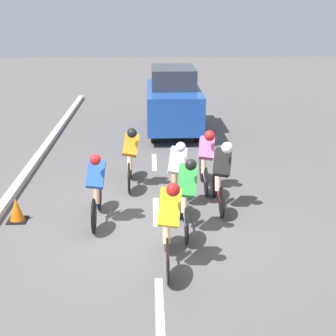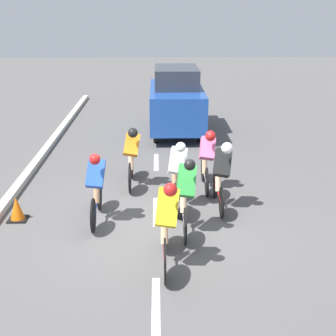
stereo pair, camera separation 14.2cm
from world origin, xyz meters
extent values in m
plane|color=#565454|center=(0.00, 0.00, 0.00)|extent=(60.00, 60.00, 0.00)
cube|color=white|center=(0.00, 2.67, 0.00)|extent=(0.12, 1.40, 0.01)
cube|color=white|center=(0.00, -0.53, 0.00)|extent=(0.12, 1.40, 0.01)
cube|color=white|center=(0.00, -3.73, 0.00)|extent=(0.12, 1.40, 0.01)
cube|color=#B7B2A8|center=(3.20, -0.53, 0.07)|extent=(0.20, 24.67, 0.14)
cylinder|color=black|center=(0.59, -2.53, 0.35)|extent=(0.03, 0.70, 0.70)
cylinder|color=black|center=(0.59, -1.57, 0.35)|extent=(0.03, 0.70, 0.70)
cylinder|color=red|center=(0.59, -2.05, 0.35)|extent=(0.04, 0.96, 0.04)
cylinder|color=red|center=(0.59, -2.22, 0.56)|extent=(0.04, 0.04, 0.42)
cylinder|color=white|center=(0.59, -2.10, 0.45)|extent=(0.07, 0.07, 0.16)
cylinder|color=beige|center=(0.59, -2.12, 0.53)|extent=(0.12, 0.23, 0.36)
cube|color=orange|center=(0.55, -1.95, 1.02)|extent=(0.40, 0.45, 0.57)
sphere|color=black|center=(0.51, -1.73, 1.36)|extent=(0.22, 0.22, 0.22)
cylinder|color=black|center=(-0.14, 1.06, 0.36)|extent=(0.03, 0.71, 0.71)
cylinder|color=black|center=(-0.14, 2.07, 0.36)|extent=(0.03, 0.71, 0.71)
cylinder|color=red|center=(-0.14, 1.56, 0.36)|extent=(0.04, 1.01, 0.04)
cylinder|color=red|center=(-0.14, 1.39, 0.57)|extent=(0.04, 0.04, 0.42)
cylinder|color=green|center=(-0.14, 1.51, 0.46)|extent=(0.07, 0.07, 0.16)
cylinder|color=#DBAD84|center=(-0.14, 1.49, 0.54)|extent=(0.12, 0.23, 0.36)
cube|color=yellow|center=(-0.18, 1.66, 1.07)|extent=(0.40, 0.50, 0.64)
sphere|color=red|center=(-0.23, 1.88, 1.46)|extent=(0.21, 0.21, 0.21)
cylinder|color=black|center=(-1.31, -1.26, 0.32)|extent=(0.03, 0.64, 0.64)
cylinder|color=black|center=(-1.31, -0.22, 0.32)|extent=(0.03, 0.64, 0.64)
cylinder|color=red|center=(-1.31, -0.74, 0.32)|extent=(0.04, 1.04, 0.04)
cylinder|color=red|center=(-1.31, -0.92, 0.53)|extent=(0.04, 0.04, 0.42)
cylinder|color=yellow|center=(-1.31, -0.79, 0.42)|extent=(0.07, 0.07, 0.16)
cylinder|color=beige|center=(-1.31, -0.82, 0.50)|extent=(0.12, 0.23, 0.36)
cube|color=black|center=(-1.36, -0.64, 1.02)|extent=(0.42, 0.48, 0.62)
sphere|color=white|center=(-1.40, -0.42, 1.39)|extent=(0.23, 0.23, 0.23)
cylinder|color=black|center=(-0.40, -1.35, 0.35)|extent=(0.03, 0.69, 0.69)
cylinder|color=black|center=(-0.40, -0.33, 0.35)|extent=(0.03, 0.69, 0.69)
cylinder|color=#B7B7BC|center=(-0.40, -0.84, 0.35)|extent=(0.04, 1.02, 0.04)
cylinder|color=#B7B7BC|center=(-0.40, -1.02, 0.56)|extent=(0.04, 0.04, 0.42)
cylinder|color=green|center=(-0.40, -0.89, 0.45)|extent=(0.07, 0.07, 0.16)
cylinder|color=tan|center=(-0.40, -0.92, 0.53)|extent=(0.12, 0.23, 0.36)
cube|color=white|center=(-0.45, -0.74, 1.03)|extent=(0.42, 0.47, 0.61)
sphere|color=white|center=(-0.50, -0.52, 1.39)|extent=(0.21, 0.21, 0.21)
cylinder|color=black|center=(1.17, -0.67, 0.33)|extent=(0.03, 0.66, 0.66)
cylinder|color=black|center=(1.17, 0.36, 0.33)|extent=(0.03, 0.66, 0.66)
cylinder|color=navy|center=(1.17, -0.16, 0.33)|extent=(0.04, 1.03, 0.04)
cylinder|color=navy|center=(1.17, -0.34, 0.54)|extent=(0.04, 0.04, 0.42)
cylinder|color=yellow|center=(1.17, -0.21, 0.43)|extent=(0.07, 0.07, 0.16)
cylinder|color=tan|center=(1.17, -0.23, 0.51)|extent=(0.12, 0.23, 0.36)
cube|color=blue|center=(1.14, -0.06, 1.02)|extent=(0.38, 0.47, 0.59)
sphere|color=red|center=(1.11, 0.16, 1.38)|extent=(0.21, 0.21, 0.21)
cylinder|color=black|center=(-0.52, -0.18, 0.33)|extent=(0.03, 0.67, 0.67)
cylinder|color=black|center=(-0.52, 0.85, 0.33)|extent=(0.03, 0.67, 0.67)
cylinder|color=#B7B7BC|center=(-0.52, 0.33, 0.33)|extent=(0.04, 1.03, 0.04)
cylinder|color=#B7B7BC|center=(-0.52, 0.15, 0.54)|extent=(0.04, 0.04, 0.42)
cylinder|color=#1999D8|center=(-0.52, 0.28, 0.43)|extent=(0.07, 0.07, 0.16)
cylinder|color=beige|center=(-0.52, 0.26, 0.51)|extent=(0.12, 0.23, 0.36)
cube|color=green|center=(-0.56, 0.43, 1.04)|extent=(0.40, 0.50, 0.63)
sphere|color=black|center=(-0.60, 0.65, 1.42)|extent=(0.20, 0.20, 0.20)
cylinder|color=black|center=(-1.13, -2.31, 0.33)|extent=(0.03, 0.65, 0.65)
cylinder|color=black|center=(-1.13, -1.34, 0.33)|extent=(0.03, 0.65, 0.65)
cylinder|color=#B7B7BC|center=(-1.13, -1.82, 0.33)|extent=(0.04, 0.98, 0.04)
cylinder|color=#B7B7BC|center=(-1.13, -2.00, 0.54)|extent=(0.04, 0.04, 0.42)
cylinder|color=#1999D8|center=(-1.13, -1.87, 0.43)|extent=(0.07, 0.07, 0.16)
cylinder|color=#DBAD84|center=(-1.13, -1.90, 0.51)|extent=(0.12, 0.23, 0.36)
cube|color=pink|center=(-1.16, -1.72, 0.99)|extent=(0.39, 0.45, 0.56)
sphere|color=red|center=(-1.20, -1.50, 1.34)|extent=(0.23, 0.23, 0.23)
cylinder|color=black|center=(-1.35, -5.68, 0.32)|extent=(0.14, 0.64, 0.64)
cylinder|color=black|center=(0.01, -5.68, 0.32)|extent=(0.14, 0.64, 0.64)
cylinder|color=black|center=(-1.35, -8.05, 0.32)|extent=(0.14, 0.64, 0.64)
cylinder|color=black|center=(0.01, -8.05, 0.32)|extent=(0.14, 0.64, 0.64)
cube|color=#1E479E|center=(-0.67, -6.87, 0.90)|extent=(1.70, 3.84, 1.16)
cube|color=#2D333D|center=(-0.67, -7.06, 1.80)|extent=(1.39, 2.11, 0.64)
cube|color=black|center=(2.75, -0.20, 0.01)|extent=(0.36, 0.36, 0.03)
cone|color=orange|center=(2.75, -0.20, 0.26)|extent=(0.28, 0.28, 0.46)
camera|label=1|loc=(0.10, 8.30, 4.06)|focal=50.00mm
camera|label=2|loc=(-0.04, 8.30, 4.06)|focal=50.00mm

